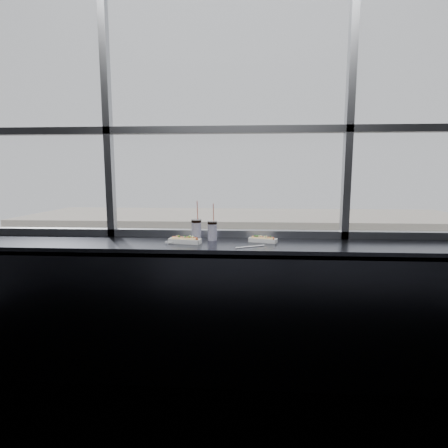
# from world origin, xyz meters

# --- Properties ---
(wall_back_lower) EXTENTS (6.00, 0.00, 6.00)m
(wall_back_lower) POSITION_xyz_m (0.00, 1.50, 0.55)
(wall_back_lower) COLOR black
(wall_back_lower) RESTS_ON ground
(window_glass) EXTENTS (6.00, 0.00, 6.00)m
(window_glass) POSITION_xyz_m (0.00, 1.52, 2.30)
(window_glass) COLOR silver
(window_glass) RESTS_ON ground
(window_mullions) EXTENTS (6.00, 0.08, 2.40)m
(window_mullions) POSITION_xyz_m (0.00, 1.50, 2.30)
(window_mullions) COLOR gray
(window_mullions) RESTS_ON ground
(counter) EXTENTS (6.00, 0.55, 0.06)m
(counter) POSITION_xyz_m (0.00, 1.23, 1.07)
(counter) COLOR #444752
(counter) RESTS_ON ground
(counter_fascia) EXTENTS (6.00, 0.04, 1.04)m
(counter_fascia) POSITION_xyz_m (0.00, 0.97, 0.55)
(counter_fascia) COLOR #444752
(counter_fascia) RESTS_ON ground
(hotdog_tray_left) EXTENTS (0.26, 0.13, 0.06)m
(hotdog_tray_left) POSITION_xyz_m (-0.30, 1.19, 1.13)
(hotdog_tray_left) COLOR white
(hotdog_tray_left) RESTS_ON counter
(hotdog_tray_right) EXTENTS (0.23, 0.13, 0.05)m
(hotdog_tray_right) POSITION_xyz_m (0.31, 1.27, 1.12)
(hotdog_tray_right) COLOR white
(hotdog_tray_right) RESTS_ON counter
(soda_cup_left) EXTENTS (0.09, 0.09, 0.32)m
(soda_cup_left) POSITION_xyz_m (-0.24, 1.36, 1.19)
(soda_cup_left) COLOR white
(soda_cup_left) RESTS_ON counter
(soda_cup_right) EXTENTS (0.08, 0.08, 0.30)m
(soda_cup_right) POSITION_xyz_m (-0.10, 1.33, 1.19)
(soda_cup_right) COLOR white
(soda_cup_right) RESTS_ON counter
(loose_straw) EXTENTS (0.22, 0.12, 0.01)m
(loose_straw) POSITION_xyz_m (0.21, 1.07, 1.10)
(loose_straw) COLOR white
(loose_straw) RESTS_ON counter
(wrapper) EXTENTS (0.09, 0.06, 0.02)m
(wrapper) POSITION_xyz_m (-0.42, 1.17, 1.11)
(wrapper) COLOR silver
(wrapper) RESTS_ON counter
(plaza_ground) EXTENTS (120.00, 120.00, 0.00)m
(plaza_ground) POSITION_xyz_m (0.00, 45.00, -11.00)
(plaza_ground) COLOR #AAA69C
(plaza_ground) RESTS_ON ground
(street_asphalt) EXTENTS (80.00, 10.00, 0.06)m
(street_asphalt) POSITION_xyz_m (0.00, 21.50, -10.97)
(street_asphalt) COLOR black
(street_asphalt) RESTS_ON plaza_ground
(far_sidewalk) EXTENTS (80.00, 6.00, 0.04)m
(far_sidewalk) POSITION_xyz_m (0.00, 29.50, -10.98)
(far_sidewalk) COLOR #AAA69C
(far_sidewalk) RESTS_ON plaza_ground
(far_building) EXTENTS (50.00, 14.00, 8.00)m
(far_building) POSITION_xyz_m (0.00, 39.50, -7.00)
(far_building) COLOR #BDB1A1
(far_building) RESTS_ON plaza_ground
(car_far_a) EXTENTS (2.40, 5.57, 1.84)m
(car_far_a) POSITION_xyz_m (-9.51, 25.50, -10.02)
(car_far_a) COLOR black
(car_far_a) RESTS_ON street_asphalt
(car_far_c) EXTENTS (2.50, 5.71, 1.88)m
(car_far_c) POSITION_xyz_m (12.96, 25.50, -10.00)
(car_far_c) COLOR beige
(car_far_c) RESTS_ON street_asphalt
(car_far_b) EXTENTS (3.50, 6.66, 2.12)m
(car_far_b) POSITION_xyz_m (0.04, 25.50, -9.88)
(car_far_b) COLOR #60000E
(car_far_b) RESTS_ON street_asphalt
(car_near_c) EXTENTS (2.54, 5.93, 1.97)m
(car_near_c) POSITION_xyz_m (1.07, 17.50, -9.96)
(car_near_c) COLOR #5F0600
(car_near_c) RESTS_ON street_asphalt
(car_near_b) EXTENTS (2.89, 5.99, 1.94)m
(car_near_b) POSITION_xyz_m (-7.17, 17.50, -9.97)
(car_near_b) COLOR black
(car_near_b) RESTS_ON street_asphalt
(pedestrian_c) EXTENTS (0.62, 0.82, 1.85)m
(pedestrian_c) POSITION_xyz_m (5.60, 28.44, -10.04)
(pedestrian_c) COLOR #66605B
(pedestrian_c) RESTS_ON far_sidewalk
(pedestrian_b) EXTENTS (0.88, 0.66, 1.98)m
(pedestrian_b) POSITION_xyz_m (0.56, 28.93, -9.97)
(pedestrian_b) COLOR #66605B
(pedestrian_b) RESTS_ON far_sidewalk
(pedestrian_a) EXTENTS (0.76, 1.01, 2.27)m
(pedestrian_a) POSITION_xyz_m (-7.20, 28.42, -9.83)
(pedestrian_a) COLOR #66605B
(pedestrian_a) RESTS_ON far_sidewalk
(pedestrian_d) EXTENTS (0.72, 0.96, 2.17)m
(pedestrian_d) POSITION_xyz_m (10.94, 28.45, -9.88)
(pedestrian_d) COLOR #66605B
(pedestrian_d) RESTS_ON far_sidewalk
(tree_left) EXTENTS (2.79, 2.79, 4.36)m
(tree_left) POSITION_xyz_m (-8.58, 29.50, -8.05)
(tree_left) COLOR #47382B
(tree_left) RESTS_ON far_sidewalk
(tree_center) EXTENTS (3.18, 3.18, 4.97)m
(tree_center) POSITION_xyz_m (1.04, 29.50, -7.63)
(tree_center) COLOR #47382B
(tree_center) RESTS_ON far_sidewalk
(tree_right) EXTENTS (3.56, 3.56, 5.56)m
(tree_right) POSITION_xyz_m (10.06, 29.50, -7.23)
(tree_right) COLOR #47382B
(tree_right) RESTS_ON far_sidewalk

